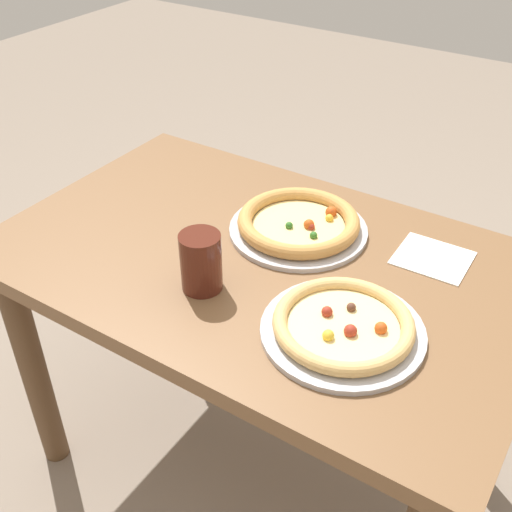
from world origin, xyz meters
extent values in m
plane|color=gray|center=(0.00, 0.00, 0.00)|extent=(8.00, 8.00, 0.00)
cube|color=brown|center=(0.00, 0.00, 0.73)|extent=(1.22, 0.77, 0.04)
cylinder|color=brown|center=(-0.53, -0.30, 0.35)|extent=(0.07, 0.07, 0.71)
cylinder|color=brown|center=(-0.53, 0.30, 0.35)|extent=(0.07, 0.07, 0.71)
cylinder|color=brown|center=(0.53, 0.30, 0.35)|extent=(0.07, 0.07, 0.71)
cylinder|color=#B7B7BC|center=(0.27, -0.13, 0.76)|extent=(0.32, 0.32, 0.01)
cylinder|color=#EFD68C|center=(0.27, -0.13, 0.77)|extent=(0.22, 0.22, 0.01)
torus|color=tan|center=(0.27, -0.13, 0.78)|extent=(0.27, 0.27, 0.03)
sphere|color=maroon|center=(0.23, -0.12, 0.78)|extent=(0.02, 0.02, 0.02)
sphere|color=brown|center=(0.26, -0.08, 0.78)|extent=(0.02, 0.02, 0.02)
sphere|color=gold|center=(0.26, -0.18, 0.78)|extent=(0.02, 0.02, 0.02)
sphere|color=#BF4C19|center=(0.34, -0.11, 0.78)|extent=(0.02, 0.02, 0.02)
sphere|color=maroon|center=(0.29, -0.15, 0.78)|extent=(0.03, 0.03, 0.03)
cylinder|color=#B7B7BC|center=(0.02, 0.13, 0.76)|extent=(0.33, 0.33, 0.01)
cylinder|color=#E5CC7F|center=(0.02, 0.13, 0.77)|extent=(0.22, 0.22, 0.01)
torus|color=#C68C47|center=(0.02, 0.13, 0.78)|extent=(0.29, 0.29, 0.04)
sphere|color=gold|center=(0.07, 0.18, 0.78)|extent=(0.02, 0.02, 0.02)
sphere|color=#2D6623|center=(0.01, 0.10, 0.78)|extent=(0.02, 0.02, 0.02)
sphere|color=maroon|center=(0.05, 0.13, 0.78)|extent=(0.02, 0.02, 0.02)
sphere|color=#BF4C19|center=(0.07, 0.21, 0.78)|extent=(0.03, 0.03, 0.03)
sphere|color=#2D6623|center=(0.08, 0.10, 0.78)|extent=(0.02, 0.02, 0.02)
sphere|color=maroon|center=(0.04, 0.13, 0.78)|extent=(0.02, 0.02, 0.02)
sphere|color=#BF4C19|center=(0.05, 0.13, 0.78)|extent=(0.02, 0.02, 0.02)
cylinder|color=#4C1E14|center=(-0.05, -0.16, 0.81)|extent=(0.09, 0.09, 0.13)
cube|color=white|center=(0.33, 0.20, 0.75)|extent=(0.16, 0.15, 0.00)
camera|label=1|loc=(0.61, -0.98, 1.58)|focal=44.06mm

